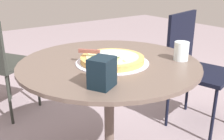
% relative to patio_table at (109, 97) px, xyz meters
% --- Properties ---
extents(patio_table, '(0.93, 0.93, 0.75)m').
position_rel_patio_table_xyz_m(patio_table, '(0.00, 0.00, 0.00)').
color(patio_table, brown).
rests_on(patio_table, ground).
extents(pizza_on_tray, '(0.37, 0.37, 0.05)m').
position_rel_patio_table_xyz_m(pizza_on_tray, '(0.00, 0.03, 0.22)').
color(pizza_on_tray, silver).
rests_on(pizza_on_tray, patio_table).
extents(pizza_server, '(0.17, 0.19, 0.02)m').
position_rel_patio_table_xyz_m(pizza_server, '(0.06, 0.00, 0.26)').
color(pizza_server, silver).
rests_on(pizza_server, pizza_on_tray).
extents(drinking_cup, '(0.08, 0.08, 0.10)m').
position_rel_patio_table_xyz_m(drinking_cup, '(-0.32, 0.21, 0.25)').
color(drinking_cup, silver).
rests_on(drinking_cup, patio_table).
extents(napkin_dispenser, '(0.13, 0.12, 0.12)m').
position_rel_patio_table_xyz_m(napkin_dispenser, '(0.22, 0.25, 0.27)').
color(napkin_dispenser, black).
rests_on(napkin_dispenser, patio_table).
extents(patio_chair_near, '(0.51, 0.51, 0.90)m').
position_rel_patio_table_xyz_m(patio_chair_near, '(-0.92, -0.15, -0.02)').
color(patio_chair_near, black).
rests_on(patio_chair_near, ground).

